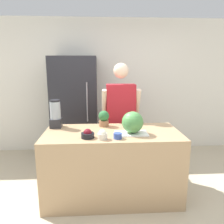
{
  "coord_description": "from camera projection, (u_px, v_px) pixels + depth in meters",
  "views": [
    {
      "loc": [
        -0.16,
        -2.25,
        1.74
      ],
      "look_at": [
        0.0,
        0.44,
        1.14
      ],
      "focal_mm": 35.0,
      "sensor_mm": 36.0,
      "label": 1
    }
  ],
  "objects": [
    {
      "name": "potted_plant",
      "position": [
        104.0,
        118.0,
        3.0
      ],
      "size": [
        0.15,
        0.15,
        0.22
      ],
      "color": "#996647",
      "rests_on": "counter_island"
    },
    {
      "name": "bowl_cream",
      "position": [
        103.0,
        135.0,
        2.49
      ],
      "size": [
        0.11,
        0.11,
        0.12
      ],
      "color": "beige",
      "rests_on": "counter_island"
    },
    {
      "name": "blender",
      "position": [
        56.0,
        114.0,
        2.93
      ],
      "size": [
        0.15,
        0.15,
        0.38
      ],
      "color": "#28282D",
      "rests_on": "counter_island"
    },
    {
      "name": "person",
      "position": [
        121.0,
        119.0,
        3.4
      ],
      "size": [
        0.58,
        0.27,
        1.75
      ],
      "color": "gray",
      "rests_on": "ground_plane"
    },
    {
      "name": "wall_back",
      "position": [
        107.0,
        86.0,
        4.38
      ],
      "size": [
        8.0,
        0.06,
        2.6
      ],
      "color": "white",
      "rests_on": "ground_plane"
    },
    {
      "name": "ground_plane",
      "position": [
        114.0,
        215.0,
        2.57
      ],
      "size": [
        14.0,
        14.0,
        0.0
      ],
      "primitive_type": "plane",
      "color": "beige"
    },
    {
      "name": "refrigerator",
      "position": [
        75.0,
        109.0,
        4.01
      ],
      "size": [
        0.8,
        0.76,
        1.87
      ],
      "color": "#232328",
      "rests_on": "ground_plane"
    },
    {
      "name": "bowl_small_blue",
      "position": [
        118.0,
        136.0,
        2.52
      ],
      "size": [
        0.1,
        0.1,
        0.07
      ],
      "color": "#334C9E",
      "rests_on": "counter_island"
    },
    {
      "name": "bowl_cherries",
      "position": [
        88.0,
        134.0,
        2.54
      ],
      "size": [
        0.15,
        0.15,
        0.11
      ],
      "color": "black",
      "rests_on": "counter_island"
    },
    {
      "name": "counter_island",
      "position": [
        112.0,
        164.0,
        2.87
      ],
      "size": [
        1.72,
        0.8,
        0.89
      ],
      "color": "tan",
      "rests_on": "ground_plane"
    },
    {
      "name": "cutting_board",
      "position": [
        131.0,
        133.0,
        2.69
      ],
      "size": [
        0.4,
        0.24,
        0.01
      ],
      "color": "white",
      "rests_on": "counter_island"
    },
    {
      "name": "watermelon",
      "position": [
        133.0,
        122.0,
        2.67
      ],
      "size": [
        0.27,
        0.27,
        0.27
      ],
      "color": "#4C8C47",
      "rests_on": "cutting_board"
    }
  ]
}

